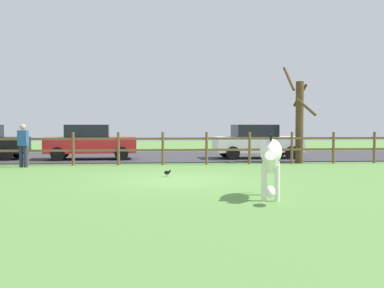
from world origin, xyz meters
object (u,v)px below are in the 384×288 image
object	(u,v)px
bare_tree	(299,119)
crow_on_grass	(167,172)
parked_car_white	(257,141)
zebra	(271,157)
visitor_near_fence	(23,143)
parked_car_red	(90,142)

from	to	relation	value
bare_tree	crow_on_grass	distance (m)	7.37
parked_car_white	zebra	bearing A→B (deg)	-101.59
crow_on_grass	parked_car_white	bearing A→B (deg)	56.30
zebra	visitor_near_fence	bearing A→B (deg)	133.40
visitor_near_fence	parked_car_red	bearing A→B (deg)	56.44
zebra	parked_car_red	xyz separation A→B (m)	(-5.37, 11.01, -0.08)
zebra	parked_car_white	world-z (taller)	parked_car_white
crow_on_grass	parked_car_red	size ratio (longest dim) A/B	0.05
bare_tree	crow_on_grass	bearing A→B (deg)	-142.27
parked_car_red	parked_car_white	distance (m)	7.62
crow_on_grass	parked_car_red	world-z (taller)	parked_car_red
parked_car_white	parked_car_red	bearing A→B (deg)	179.71
zebra	visitor_near_fence	xyz separation A→B (m)	(-7.45, 7.87, -0.02)
bare_tree	parked_car_white	size ratio (longest dim) A/B	1.00
zebra	crow_on_grass	bearing A→B (deg)	115.60
parked_car_white	crow_on_grass	bearing A→B (deg)	-123.70
crow_on_grass	parked_car_white	xyz separation A→B (m)	(4.37, 6.55, 0.72)
parked_car_red	visitor_near_fence	size ratio (longest dim) A/B	2.50
bare_tree	parked_car_red	xyz separation A→B (m)	(-8.92, 2.20, -1.01)
crow_on_grass	visitor_near_fence	distance (m)	6.40
crow_on_grass	parked_car_white	distance (m)	7.90
bare_tree	zebra	distance (m)	9.54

